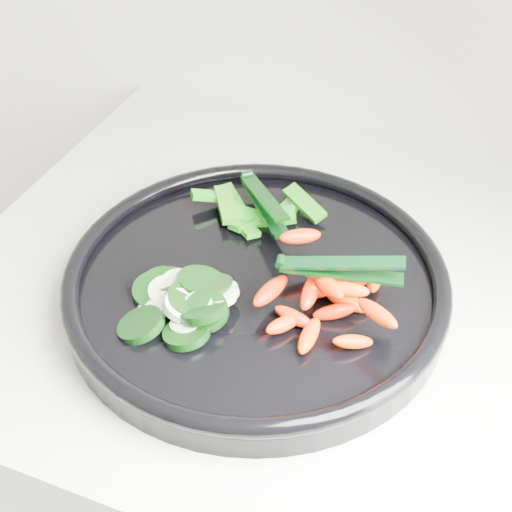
% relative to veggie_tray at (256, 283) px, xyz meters
% --- Properties ---
extents(veggie_tray, '(0.43, 0.43, 0.04)m').
position_rel_veggie_tray_xyz_m(veggie_tray, '(0.00, 0.00, 0.00)').
color(veggie_tray, black).
rests_on(veggie_tray, counter).
extents(cucumber_pile, '(0.12, 0.12, 0.04)m').
position_rel_veggie_tray_xyz_m(cucumber_pile, '(-0.05, -0.06, 0.01)').
color(cucumber_pile, black).
rests_on(cucumber_pile, veggie_tray).
extents(carrot_pile, '(0.14, 0.14, 0.05)m').
position_rel_veggie_tray_xyz_m(carrot_pile, '(0.08, -0.01, 0.02)').
color(carrot_pile, '#DF3F00').
rests_on(carrot_pile, veggie_tray).
extents(pepper_pile, '(0.15, 0.09, 0.03)m').
position_rel_veggie_tray_xyz_m(pepper_pile, '(-0.04, 0.09, 0.01)').
color(pepper_pile, '#0C6209').
rests_on(pepper_pile, veggie_tray).
extents(tong_carrot, '(0.11, 0.04, 0.02)m').
position_rel_veggie_tray_xyz_m(tong_carrot, '(0.08, -0.01, 0.05)').
color(tong_carrot, black).
rests_on(tong_carrot, carrot_pile).
extents(tong_pepper, '(0.09, 0.09, 0.02)m').
position_rel_veggie_tray_xyz_m(tong_pepper, '(-0.03, 0.09, 0.03)').
color(tong_pepper, black).
rests_on(tong_pepper, pepper_pile).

